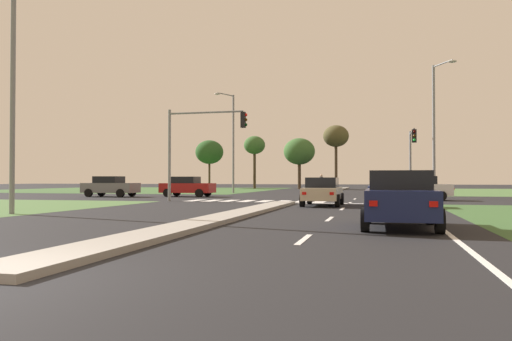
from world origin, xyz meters
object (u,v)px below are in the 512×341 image
(street_lamp_near, at_px, (17,85))
(pedestrian_at_median, at_px, (321,181))
(car_black_near, at_px, (322,184))
(car_white_seventh, at_px, (419,188))
(car_navy_fifth, at_px, (400,199))
(treeline_second, at_px, (255,146))
(treeline_fourth, at_px, (336,137))
(traffic_signal_near_left, at_px, (197,137))
(treeline_third, at_px, (299,152))
(treeline_near, at_px, (209,152))
(car_beige_third, at_px, (323,191))
(car_red_sixth, at_px, (187,186))
(traffic_signal_far_right, at_px, (412,150))
(car_blue_second, at_px, (387,191))
(street_lamp_third, at_px, (232,138))
(street_lamp_second, at_px, (436,124))
(car_grey_fourth, at_px, (110,186))

(street_lamp_near, distance_m, pedestrian_at_median, 31.74)
(car_black_near, relative_size, car_white_seventh, 1.09)
(car_navy_fifth, xyz_separation_m, treeline_second, (-18.89, 58.30, 5.59))
(street_lamp_near, height_order, treeline_fourth, street_lamp_near)
(traffic_signal_near_left, height_order, treeline_third, treeline_third)
(treeline_near, bearing_deg, street_lamp_near, -78.36)
(car_black_near, bearing_deg, treeline_second, -32.72)
(car_beige_third, height_order, treeline_second, treeline_second)
(car_red_sixth, xyz_separation_m, traffic_signal_far_right, (17.12, 3.48, 2.86))
(car_white_seventh, bearing_deg, car_blue_second, 165.48)
(car_red_sixth, height_order, treeline_third, treeline_third)
(treeline_second, bearing_deg, car_white_seventh, -61.68)
(car_blue_second, xyz_separation_m, street_lamp_third, (-14.56, 21.23, 4.67))
(car_red_sixth, height_order, street_lamp_third, street_lamp_third)
(traffic_signal_near_left, distance_m, street_lamp_third, 18.62)
(car_beige_third, height_order, pedestrian_at_median, pedestrian_at_median)
(street_lamp_third, height_order, treeline_second, street_lamp_third)
(traffic_signal_far_right, distance_m, street_lamp_second, 3.81)
(car_blue_second, height_order, street_lamp_second, street_lamp_second)
(car_navy_fifth, relative_size, treeline_second, 0.53)
(treeline_third, height_order, treeline_fourth, treeline_fourth)
(car_black_near, distance_m, treeline_third, 6.40)
(treeline_third, bearing_deg, traffic_signal_near_left, -90.09)
(traffic_signal_near_left, bearing_deg, street_lamp_second, 28.84)
(car_blue_second, relative_size, street_lamp_third, 0.43)
(car_beige_third, relative_size, car_red_sixth, 1.01)
(car_black_near, xyz_separation_m, treeline_near, (-18.09, 6.79, 4.76))
(car_blue_second, relative_size, car_beige_third, 0.99)
(car_red_sixth, bearing_deg, car_black_near, 165.79)
(street_lamp_second, bearing_deg, car_black_near, 111.26)
(street_lamp_second, distance_m, pedestrian_at_median, 14.20)
(traffic_signal_far_right, relative_size, treeline_fourth, 0.58)
(car_grey_fourth, xyz_separation_m, treeline_third, (9.64, 33.64, 4.41))
(car_blue_second, distance_m, traffic_signal_far_right, 14.67)
(street_lamp_second, relative_size, treeline_fourth, 1.05)
(car_navy_fifth, xyz_separation_m, street_lamp_third, (-14.74, 32.64, 4.65))
(car_black_near, distance_m, traffic_signal_far_right, 27.54)
(car_beige_third, distance_m, traffic_signal_near_left, 9.19)
(pedestrian_at_median, distance_m, treeline_third, 22.74)
(traffic_signal_near_left, xyz_separation_m, street_lamp_near, (-3.01, -12.16, 1.14))
(treeline_third, bearing_deg, car_white_seventh, -68.87)
(traffic_signal_far_right, bearing_deg, treeline_third, 114.94)
(car_grey_fourth, height_order, treeline_second, treeline_second)
(car_navy_fifth, bearing_deg, car_beige_third, 106.79)
(treeline_fourth, bearing_deg, car_white_seventh, -77.01)
(car_grey_fourth, xyz_separation_m, car_navy_fifth, (21.05, -20.56, 0.00))
(street_lamp_third, xyz_separation_m, treeline_near, (-11.24, 25.38, 0.07))
(car_beige_third, relative_size, car_white_seventh, 1.00)
(traffic_signal_near_left, height_order, street_lamp_third, street_lamp_third)
(car_black_near, distance_m, treeline_second, 14.24)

